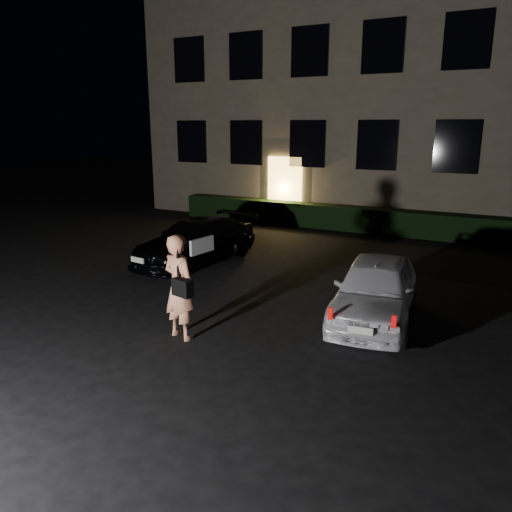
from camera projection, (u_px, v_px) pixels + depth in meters
The scene contains 6 objects.
ground at pixel (204, 343), 8.74m from camera, with size 80.00×80.00×0.00m, color black.
building at pixel (408, 65), 20.01m from camera, with size 20.00×8.11×12.00m.
hedge at pixel (369, 220), 17.61m from camera, with size 15.00×0.70×0.85m, color black.
sedan at pixel (196, 241), 13.76m from camera, with size 2.17×4.26×1.18m.
hatch at pixel (375, 289), 9.67m from camera, with size 1.91×3.77×1.23m.
man at pixel (180, 287), 8.73m from camera, with size 0.80×0.61×1.90m.
Camera 1 is at (4.57, -6.70, 3.71)m, focal length 35.00 mm.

